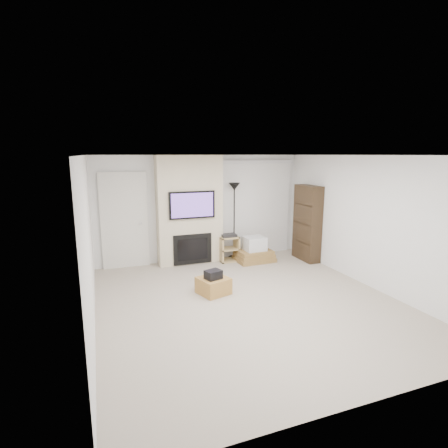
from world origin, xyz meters
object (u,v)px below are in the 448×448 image
object	(u,v)px
ottoman	(213,286)
box_stack	(254,252)
floor_lamp	(234,199)
bookshelf	(307,223)
av_stand	(229,247)

from	to	relation	value
ottoman	box_stack	world-z (taller)	box_stack
floor_lamp	bookshelf	xyz separation A→B (m)	(1.60, -0.71, -0.56)
av_stand	box_stack	world-z (taller)	av_stand
floor_lamp	bookshelf	size ratio (longest dim) A/B	1.03
box_stack	bookshelf	bearing A→B (deg)	-14.50
floor_lamp	bookshelf	bearing A→B (deg)	-23.96
floor_lamp	ottoman	bearing A→B (deg)	-121.36
floor_lamp	av_stand	bearing A→B (deg)	-139.86
floor_lamp	box_stack	size ratio (longest dim) A/B	2.04
ottoman	floor_lamp	world-z (taller)	floor_lamp
floor_lamp	av_stand	world-z (taller)	floor_lamp
ottoman	bookshelf	distance (m)	3.14
ottoman	av_stand	distance (m)	2.03
floor_lamp	bookshelf	world-z (taller)	floor_lamp
ottoman	floor_lamp	distance (m)	2.63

